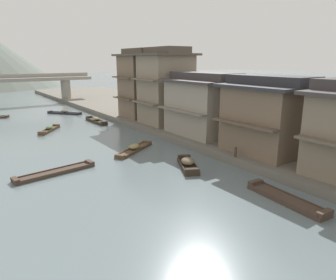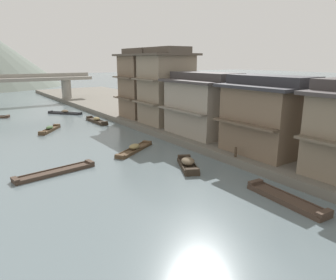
{
  "view_description": "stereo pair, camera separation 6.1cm",
  "coord_description": "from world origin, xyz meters",
  "px_view_note": "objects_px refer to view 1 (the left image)",
  "views": [
    {
      "loc": [
        -10.94,
        0.84,
        7.95
      ],
      "look_at": [
        2.06,
        19.68,
        2.04
      ],
      "focal_mm": 33.13,
      "sensor_mm": 36.0,
      "label": 1
    },
    {
      "loc": [
        -10.89,
        0.81,
        7.95
      ],
      "look_at": [
        2.06,
        19.68,
        2.04
      ],
      "focal_mm": 33.13,
      "sensor_mm": 36.0,
      "label": 2
    }
  ],
  "objects_px": {
    "boat_midriver_drifting": "(65,113)",
    "boat_upstream_distant": "(286,199)",
    "boat_moored_third": "(188,164)",
    "boat_midriver_upstream": "(134,149)",
    "house_waterfront_tall": "(269,115)",
    "stone_bridge": "(25,85)",
    "house_waterfront_far": "(166,86)",
    "boat_moored_nearest": "(96,121)",
    "house_waterfront_narrow": "(204,104)",
    "house_waterfront_end": "(141,84)",
    "mooring_post_dock_mid": "(236,152)",
    "boat_moored_far": "(49,129)",
    "boat_moored_second": "(56,172)"
  },
  "relations": [
    {
      "from": "house_waterfront_far",
      "to": "house_waterfront_end",
      "type": "height_order",
      "value": "same"
    },
    {
      "from": "house_waterfront_tall",
      "to": "stone_bridge",
      "type": "distance_m",
      "value": 47.27
    },
    {
      "from": "boat_moored_second",
      "to": "mooring_post_dock_mid",
      "type": "distance_m",
      "value": 13.55
    },
    {
      "from": "boat_moored_second",
      "to": "mooring_post_dock_mid",
      "type": "xyz_separation_m",
      "value": [
        12.12,
        -5.99,
        0.93
      ]
    },
    {
      "from": "boat_moored_third",
      "to": "house_waterfront_tall",
      "type": "bearing_deg",
      "value": -15.65
    },
    {
      "from": "boat_midriver_drifting",
      "to": "house_waterfront_tall",
      "type": "xyz_separation_m",
      "value": [
        7.02,
        -31.87,
        3.47
      ]
    },
    {
      "from": "house_waterfront_end",
      "to": "mooring_post_dock_mid",
      "type": "xyz_separation_m",
      "value": [
        -2.97,
        -19.65,
        -3.94
      ]
    },
    {
      "from": "boat_moored_far",
      "to": "house_waterfront_narrow",
      "type": "height_order",
      "value": "house_waterfront_narrow"
    },
    {
      "from": "boat_moored_nearest",
      "to": "boat_moored_far",
      "type": "distance_m",
      "value": 6.72
    },
    {
      "from": "house_waterfront_tall",
      "to": "mooring_post_dock_mid",
      "type": "relative_size",
      "value": 9.04
    },
    {
      "from": "boat_upstream_distant",
      "to": "house_waterfront_end",
      "type": "height_order",
      "value": "house_waterfront_end"
    },
    {
      "from": "boat_moored_third",
      "to": "boat_midriver_upstream",
      "type": "distance_m",
      "value": 6.44
    },
    {
      "from": "house_waterfront_far",
      "to": "mooring_post_dock_mid",
      "type": "distance_m",
      "value": 15.21
    },
    {
      "from": "boat_moored_second",
      "to": "boat_upstream_distant",
      "type": "xyz_separation_m",
      "value": [
        9.72,
        -12.27,
        0.04
      ]
    },
    {
      "from": "house_waterfront_tall",
      "to": "house_waterfront_far",
      "type": "relative_size",
      "value": 0.78
    },
    {
      "from": "boat_midriver_upstream",
      "to": "boat_midriver_drifting",
      "type": "bearing_deg",
      "value": 88.03
    },
    {
      "from": "boat_moored_second",
      "to": "boat_moored_far",
      "type": "relative_size",
      "value": 1.51
    },
    {
      "from": "house_waterfront_far",
      "to": "boat_moored_second",
      "type": "bearing_deg",
      "value": -151.41
    },
    {
      "from": "house_waterfront_far",
      "to": "mooring_post_dock_mid",
      "type": "relative_size",
      "value": 11.61
    },
    {
      "from": "boat_moored_nearest",
      "to": "boat_moored_far",
      "type": "xyz_separation_m",
      "value": [
        -6.46,
        -1.87,
        -0.03
      ]
    },
    {
      "from": "boat_midriver_drifting",
      "to": "boat_upstream_distant",
      "type": "xyz_separation_m",
      "value": [
        1.44,
        -37.78,
        -0.04
      ]
    },
    {
      "from": "boat_moored_third",
      "to": "house_waterfront_narrow",
      "type": "bearing_deg",
      "value": 41.77
    },
    {
      "from": "boat_moored_nearest",
      "to": "stone_bridge",
      "type": "height_order",
      "value": "stone_bridge"
    },
    {
      "from": "boat_moored_third",
      "to": "house_waterfront_narrow",
      "type": "relative_size",
      "value": 0.48
    },
    {
      "from": "boat_moored_nearest",
      "to": "house_waterfront_narrow",
      "type": "height_order",
      "value": "house_waterfront_narrow"
    },
    {
      "from": "boat_moored_nearest",
      "to": "house_waterfront_far",
      "type": "height_order",
      "value": "house_waterfront_far"
    },
    {
      "from": "boat_midriver_upstream",
      "to": "house_waterfront_tall",
      "type": "height_order",
      "value": "house_waterfront_tall"
    },
    {
      "from": "boat_moored_far",
      "to": "house_waterfront_far",
      "type": "bearing_deg",
      "value": -27.21
    },
    {
      "from": "boat_moored_far",
      "to": "boat_upstream_distant",
      "type": "relative_size",
      "value": 0.75
    },
    {
      "from": "boat_upstream_distant",
      "to": "stone_bridge",
      "type": "xyz_separation_m",
      "value": [
        -4.06,
        52.19,
        3.45
      ]
    },
    {
      "from": "boat_midriver_drifting",
      "to": "house_waterfront_narrow",
      "type": "xyz_separation_m",
      "value": [
        7.05,
        -24.01,
        3.47
      ]
    },
    {
      "from": "boat_midriver_drifting",
      "to": "mooring_post_dock_mid",
      "type": "bearing_deg",
      "value": -83.06
    },
    {
      "from": "house_waterfront_far",
      "to": "boat_moored_nearest",
      "type": "bearing_deg",
      "value": 124.71
    },
    {
      "from": "boat_moored_third",
      "to": "boat_upstream_distant",
      "type": "bearing_deg",
      "value": -82.0
    },
    {
      "from": "stone_bridge",
      "to": "boat_midriver_upstream",
      "type": "bearing_deg",
      "value": -87.28
    },
    {
      "from": "boat_moored_nearest",
      "to": "mooring_post_dock_mid",
      "type": "xyz_separation_m",
      "value": [
        2.4,
        -22.4,
        0.81
      ]
    },
    {
      "from": "boat_moored_far",
      "to": "boat_midriver_upstream",
      "type": "bearing_deg",
      "value": -71.65
    },
    {
      "from": "boat_moored_far",
      "to": "boat_upstream_distant",
      "type": "bearing_deg",
      "value": -76.46
    },
    {
      "from": "house_waterfront_tall",
      "to": "house_waterfront_far",
      "type": "xyz_separation_m",
      "value": [
        0.0,
        14.7,
        1.31
      ]
    },
    {
      "from": "boat_moored_nearest",
      "to": "stone_bridge",
      "type": "distance_m",
      "value": 24.09
    },
    {
      "from": "boat_moored_third",
      "to": "house_waterfront_end",
      "type": "distance_m",
      "value": 19.81
    },
    {
      "from": "boat_moored_second",
      "to": "stone_bridge",
      "type": "relative_size",
      "value": 0.24
    },
    {
      "from": "boat_midriver_upstream",
      "to": "boat_upstream_distant",
      "type": "bearing_deg",
      "value": -80.95
    },
    {
      "from": "house_waterfront_far",
      "to": "boat_midriver_drifting",
      "type": "bearing_deg",
      "value": 112.25
    },
    {
      "from": "boat_midriver_upstream",
      "to": "boat_moored_far",
      "type": "bearing_deg",
      "value": 108.35
    },
    {
      "from": "boat_moored_third",
      "to": "stone_bridge",
      "type": "xyz_separation_m",
      "value": [
        -2.96,
        44.4,
        3.29
      ]
    },
    {
      "from": "mooring_post_dock_mid",
      "to": "boat_moored_nearest",
      "type": "bearing_deg",
      "value": 96.11
    },
    {
      "from": "mooring_post_dock_mid",
      "to": "house_waterfront_end",
      "type": "bearing_deg",
      "value": 81.39
    },
    {
      "from": "house_waterfront_end",
      "to": "mooring_post_dock_mid",
      "type": "distance_m",
      "value": 20.26
    },
    {
      "from": "house_waterfront_tall",
      "to": "stone_bridge",
      "type": "relative_size",
      "value": 0.28
    }
  ]
}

